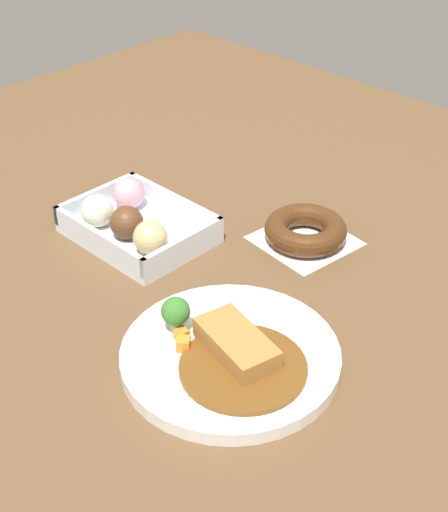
% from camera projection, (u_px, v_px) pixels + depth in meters
% --- Properties ---
extents(ground_plane, '(1.60, 1.60, 0.00)m').
position_uv_depth(ground_plane, '(174.00, 291.00, 1.00)').
color(ground_plane, brown).
extents(curry_plate, '(0.26, 0.26, 0.07)m').
position_uv_depth(curry_plate, '(230.00, 354.00, 0.87)').
color(curry_plate, white).
rests_on(curry_plate, ground_plane).
extents(donut_box, '(0.20, 0.15, 0.06)m').
position_uv_depth(donut_box, '(132.00, 223.00, 1.10)').
color(donut_box, silver).
rests_on(donut_box, ground_plane).
extents(chocolate_ring_donut, '(0.14, 0.14, 0.04)m').
position_uv_depth(chocolate_ring_donut, '(306.00, 231.00, 1.09)').
color(chocolate_ring_donut, white).
rests_on(chocolate_ring_donut, ground_plane).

